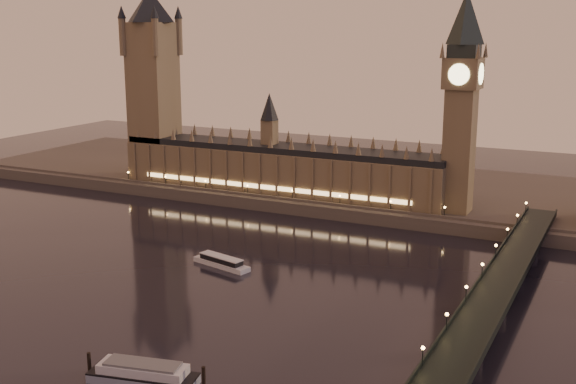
% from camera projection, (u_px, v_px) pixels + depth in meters
% --- Properties ---
extents(ground, '(700.00, 700.00, 0.00)m').
position_uv_depth(ground, '(227.00, 286.00, 262.35)').
color(ground, black).
rests_on(ground, ground).
extents(far_embankment, '(560.00, 130.00, 6.00)m').
position_uv_depth(far_embankment, '(431.00, 193.00, 392.85)').
color(far_embankment, '#423D35').
rests_on(far_embankment, ground).
extents(palace_of_westminster, '(180.00, 26.62, 52.00)m').
position_uv_depth(palace_of_westminster, '(280.00, 163.00, 380.43)').
color(palace_of_westminster, brown).
rests_on(palace_of_westminster, ground).
extents(victoria_tower, '(31.68, 31.68, 118.00)m').
position_uv_depth(victoria_tower, '(153.00, 74.00, 404.93)').
color(victoria_tower, brown).
rests_on(victoria_tower, ground).
extents(big_ben, '(17.68, 17.68, 104.00)m').
position_uv_depth(big_ben, '(462.00, 89.00, 330.28)').
color(big_ben, brown).
rests_on(big_ben, ground).
extents(westminster_bridge, '(13.20, 260.00, 15.30)m').
position_uv_depth(westminster_bridge, '(483.00, 315.00, 221.59)').
color(westminster_bridge, black).
rests_on(westminster_bridge, ground).
extents(cruise_boat_a, '(26.87, 11.89, 4.20)m').
position_uv_depth(cruise_boat_a, '(221.00, 262.00, 282.92)').
color(cruise_boat_a, silver).
rests_on(cruise_boat_a, ground).
extents(moored_barge, '(33.31, 14.11, 6.23)m').
position_uv_depth(moored_barge, '(143.00, 374.00, 190.50)').
color(moored_barge, gray).
rests_on(moored_barge, ground).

